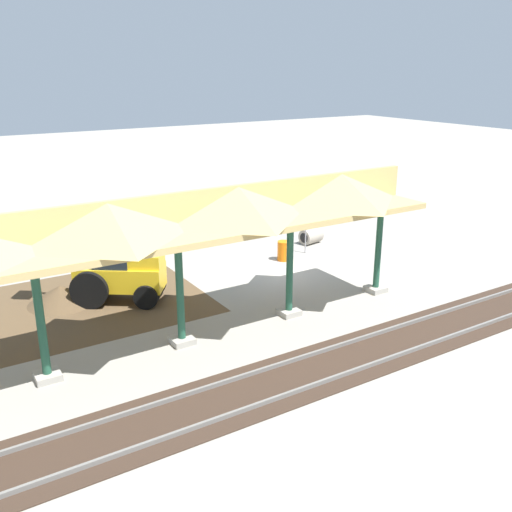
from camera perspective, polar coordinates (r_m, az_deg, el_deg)
ground_plane at (r=24.81m, az=2.58°, el=-1.36°), size 120.00×120.00×0.00m
dirt_work_zone at (r=22.30m, az=-16.07°, el=-4.44°), size 8.01×7.00×0.01m
platform_canopy at (r=16.37m, az=-14.59°, el=2.90°), size 21.99×3.20×4.90m
rail_tracks at (r=19.49m, az=15.58°, el=-7.73°), size 60.00×2.58×0.15m
stop_sign at (r=26.58m, az=5.04°, el=4.05°), size 0.73×0.28×2.52m
backhoe at (r=21.72m, az=-13.83°, el=-1.28°), size 4.86×3.92×2.82m
dirt_mound at (r=22.52m, az=-18.88°, el=-4.50°), size 4.89×4.89×1.41m
concrete_pipe at (r=28.49m, az=5.52°, el=2.01°), size 1.18×0.95×0.76m
traffic_barrel at (r=25.86m, az=2.78°, el=0.52°), size 0.56×0.56×0.90m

